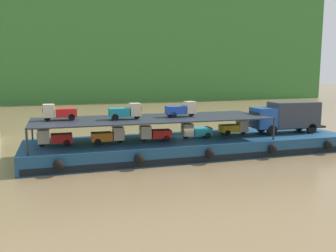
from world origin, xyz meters
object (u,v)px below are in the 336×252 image
mini_truck_lower_fore (196,131)px  mini_truck_upper_fore (181,109)px  cargo_barge (192,146)px  mini_truck_lower_mid (155,133)px  mini_truck_upper_stern (59,112)px  mini_truck_upper_mid (125,111)px  mini_truck_lower_bow (234,128)px  mini_truck_lower_stern (54,138)px  covered_lorry (287,116)px  mini_truck_lower_aft (108,135)px

mini_truck_lower_fore → mini_truck_upper_fore: 2.41m
cargo_barge → mini_truck_lower_mid: 4.08m
mini_truck_upper_stern → mini_truck_upper_mid: size_ratio=0.99×
mini_truck_lower_bow → mini_truck_upper_stern: 16.42m
mini_truck_lower_stern → cargo_barge: bearing=0.6°
mini_truck_lower_bow → mini_truck_lower_fore: bearing=-170.2°
covered_lorry → mini_truck_lower_aft: 17.90m
mini_truck_lower_aft → mini_truck_upper_stern: 4.54m
covered_lorry → mini_truck_upper_stern: mini_truck_upper_stern is taller
mini_truck_upper_stern → mini_truck_upper_mid: (5.43, -1.07, 0.00)m
mini_truck_upper_fore → mini_truck_upper_stern: bearing=176.3°
mini_truck_lower_fore → mini_truck_upper_stern: 12.17m
mini_truck_lower_bow → mini_truck_upper_fore: (-5.62, -0.33, 2.00)m
mini_truck_lower_stern → mini_truck_upper_mid: 6.25m
cargo_barge → mini_truck_lower_mid: (-3.78, -0.52, 1.44)m
mini_truck_lower_aft → covered_lorry: bearing=0.6°
mini_truck_lower_fore → mini_truck_lower_aft: bearing=-179.4°
mini_truck_lower_stern → covered_lorry: bearing=-0.3°
mini_truck_upper_mid → mini_truck_upper_fore: bearing=4.0°
mini_truck_upper_mid → mini_truck_lower_mid: bearing=-5.5°
mini_truck_lower_mid → mini_truck_lower_bow: bearing=6.4°
cargo_barge → mini_truck_lower_stern: (-12.23, -0.12, 1.44)m
cargo_barge → mini_truck_lower_stern: bearing=-179.4°
covered_lorry → mini_truck_lower_mid: 13.84m
mini_truck_lower_bow → mini_truck_upper_stern: size_ratio=1.00×
mini_truck_upper_mid → mini_truck_lower_aft: bearing=-174.7°
cargo_barge → covered_lorry: bearing=-1.4°
mini_truck_upper_fore → mini_truck_lower_stern: bearing=-178.9°
mini_truck_lower_fore → mini_truck_upper_stern: (-11.96, 1.12, 2.00)m
mini_truck_lower_aft → mini_truck_lower_bow: same height
covered_lorry → mini_truck_lower_mid: covered_lorry is taller
covered_lorry → mini_truck_lower_stern: covered_lorry is taller
mini_truck_upper_fore → mini_truck_lower_bow: bearing=3.3°
mini_truck_lower_stern → mini_truck_lower_bow: (16.78, 0.53, 0.00)m
covered_lorry → mini_truck_upper_stern: bearing=177.3°
cargo_barge → mini_truck_lower_aft: bearing=-176.9°
mini_truck_upper_fore → mini_truck_lower_aft: bearing=-175.7°
mini_truck_lower_fore → mini_truck_upper_mid: size_ratio=1.00×
mini_truck_upper_mid → mini_truck_upper_fore: (5.25, 0.37, 0.00)m
mini_truck_lower_stern → mini_truck_lower_mid: (8.45, -0.40, 0.00)m
mini_truck_lower_bow → cargo_barge: bearing=-174.8°
mini_truck_lower_mid → covered_lorry: bearing=1.1°
covered_lorry → mini_truck_upper_mid: bearing=-179.9°
mini_truck_lower_mid → mini_truck_upper_fore: mini_truck_upper_fore is taller
mini_truck_lower_mid → mini_truck_lower_aft: bearing=178.6°
mini_truck_lower_stern → mini_truck_upper_stern: mini_truck_upper_stern is taller
mini_truck_lower_stern → mini_truck_lower_fore: (12.45, -0.22, 0.00)m
covered_lorry → mini_truck_upper_stern: size_ratio=2.87×
mini_truck_lower_bow → mini_truck_upper_stern: mini_truck_upper_stern is taller
mini_truck_lower_bow → mini_truck_upper_mid: size_ratio=1.00×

